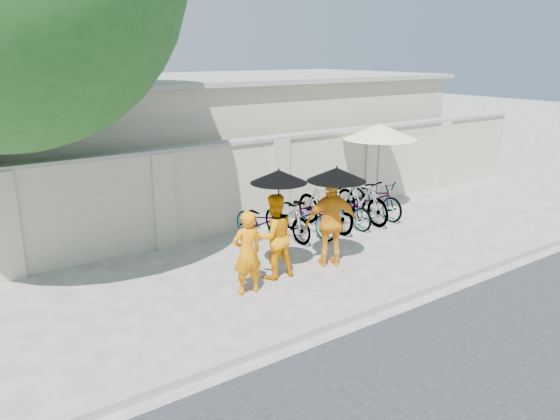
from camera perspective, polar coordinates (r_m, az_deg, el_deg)
ground at (r=9.88m, az=0.96°, el=-7.60°), size 80.00×80.00×0.00m
kerb at (r=8.68m, az=7.78°, el=-10.86°), size 40.00×0.16×0.12m
compound_wall at (r=12.61m, az=-4.02°, el=2.47°), size 20.00×0.30×2.00m
building_behind at (r=16.23m, az=-8.15°, el=7.59°), size 14.00×6.00×3.20m
monk_left at (r=9.23m, az=-3.46°, el=-4.47°), size 0.56×0.39×1.46m
monk_center at (r=9.84m, az=-0.64°, el=-2.75°), size 0.82×0.66×1.58m
parasol_center at (r=9.50m, az=-0.13°, el=3.53°), size 1.01×1.01×1.12m
monk_right at (r=10.40m, az=5.40°, el=-1.32°), size 1.10×0.80×1.73m
parasol_right at (r=10.11m, az=5.93°, el=3.74°), size 1.11×1.11×0.96m
patio_umbrella at (r=14.15m, az=10.39°, el=7.98°), size 2.32×2.32×2.25m
bike_0 at (r=11.77m, az=-1.95°, el=-1.29°), size 0.76×1.76×0.90m
bike_1 at (r=11.94m, az=0.74°, el=-0.90°), size 0.52×1.60×0.95m
bike_2 at (r=12.27m, az=2.85°, el=-0.37°), size 0.80×1.92×0.98m
bike_3 at (r=12.63m, az=4.68°, el=0.47°), size 0.59×1.92×1.14m
bike_4 at (r=12.96m, az=6.82°, el=0.20°), size 0.70×1.70×0.87m
bike_5 at (r=13.33m, az=8.52°, el=1.09°), size 0.56×1.84×1.10m
bike_6 at (r=13.82m, az=9.86°, el=1.28°), size 0.66×1.85×0.97m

